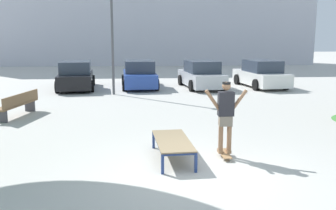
% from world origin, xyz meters
% --- Properties ---
extents(ground_plane, '(120.00, 120.00, 0.00)m').
position_xyz_m(ground_plane, '(0.00, 0.00, 0.00)').
color(ground_plane, '#B7B5AD').
extents(skate_box, '(0.89, 1.95, 0.46)m').
position_xyz_m(skate_box, '(-0.40, 0.97, 0.41)').
color(skate_box, navy).
rests_on(skate_box, ground).
extents(skateboard, '(0.21, 0.80, 0.09)m').
position_xyz_m(skateboard, '(0.84, 1.04, 0.08)').
color(skateboard, '#9E754C').
rests_on(skateboard, ground).
extents(skater, '(1.00, 0.29, 1.69)m').
position_xyz_m(skater, '(0.84, 1.04, 1.07)').
color(skater, '#8E6647').
rests_on(skater, skateboard).
extents(car_black, '(2.24, 4.35, 1.50)m').
position_xyz_m(car_black, '(-4.62, 12.99, 0.69)').
color(car_black, black).
rests_on(car_black, ground).
extents(car_blue, '(2.10, 4.29, 1.50)m').
position_xyz_m(car_blue, '(-1.22, 13.34, 0.69)').
color(car_blue, '#28479E').
rests_on(car_blue, ground).
extents(car_silver, '(2.27, 4.37, 1.50)m').
position_xyz_m(car_silver, '(2.17, 12.98, 0.69)').
color(car_silver, '#B7BABF').
rests_on(car_silver, ground).
extents(car_white, '(2.33, 4.39, 1.50)m').
position_xyz_m(car_white, '(5.57, 13.10, 0.69)').
color(car_white, silver).
rests_on(car_white, ground).
extents(park_bench, '(0.90, 2.44, 0.83)m').
position_xyz_m(park_bench, '(-5.48, 6.01, 0.45)').
color(park_bench, brown).
rests_on(park_bench, ground).
extents(light_post, '(0.36, 0.36, 5.83)m').
position_xyz_m(light_post, '(-2.47, 10.93, 3.83)').
color(light_post, '#4C4C51').
rests_on(light_post, ground).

